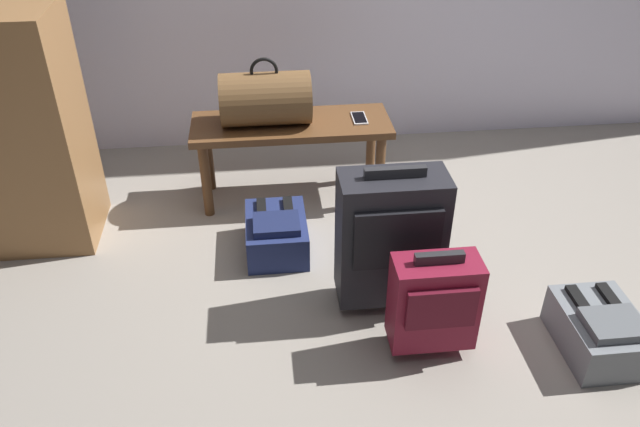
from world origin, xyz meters
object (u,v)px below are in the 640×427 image
object	(u,v)px
bench	(291,134)
suitcase_upright_charcoal	(391,237)
backpack_navy	(276,233)
backpack_grey	(599,331)
duffel_bag_brown	(265,99)
side_cabinet	(15,132)
suitcase_small_burgundy	(434,302)
cell_phone	(359,118)

from	to	relation	value
bench	suitcase_upright_charcoal	xyz separation A→B (m)	(0.33, -0.88, -0.03)
backpack_navy	backpack_grey	world-z (taller)	same
suitcase_upright_charcoal	backpack_navy	world-z (taller)	suitcase_upright_charcoal
duffel_bag_brown	side_cabinet	world-z (taller)	side_cabinet
backpack_navy	bench	bearing A→B (deg)	76.90
suitcase_upright_charcoal	side_cabinet	size ratio (longest dim) A/B	0.59
suitcase_upright_charcoal	side_cabinet	xyz separation A→B (m)	(-1.58, 0.68, 0.22)
bench	suitcase_small_burgundy	distance (m)	1.26
duffel_bag_brown	side_cabinet	size ratio (longest dim) A/B	0.40
duffel_bag_brown	backpack_navy	distance (m)	0.67
backpack_navy	side_cabinet	world-z (taller)	side_cabinet
duffel_bag_brown	cell_phone	xyz separation A→B (m)	(0.47, -0.00, -0.13)
cell_phone	backpack_navy	xyz separation A→B (m)	(-0.46, -0.47, -0.35)
backpack_navy	duffel_bag_brown	bearing A→B (deg)	91.46
backpack_navy	backpack_grey	size ratio (longest dim) A/B	1.00
bench	suitcase_upright_charcoal	bearing A→B (deg)	-69.28
suitcase_upright_charcoal	side_cabinet	bearing A→B (deg)	156.79
bench	suitcase_small_burgundy	bearing A→B (deg)	-69.23
backpack_navy	side_cabinet	distance (m)	1.25
duffel_bag_brown	suitcase_small_burgundy	xyz separation A→B (m)	(0.57, -1.17, -0.33)
suitcase_small_burgundy	backpack_navy	xyz separation A→B (m)	(-0.55, 0.70, -0.15)
duffel_bag_brown	side_cabinet	xyz separation A→B (m)	(-1.12, -0.21, -0.02)
backpack_grey	duffel_bag_brown	bearing A→B (deg)	134.20
bench	cell_phone	size ratio (longest dim) A/B	6.94
cell_phone	backpack_grey	xyz separation A→B (m)	(0.74, -1.24, -0.35)
bench	duffel_bag_brown	distance (m)	0.23
backpack_grey	side_cabinet	world-z (taller)	side_cabinet
duffel_bag_brown	backpack_navy	xyz separation A→B (m)	(0.01, -0.47, -0.47)
duffel_bag_brown	backpack_grey	world-z (taller)	duffel_bag_brown
side_cabinet	cell_phone	bearing A→B (deg)	7.31
bench	cell_phone	distance (m)	0.35
duffel_bag_brown	suitcase_upright_charcoal	size ratio (longest dim) A/B	0.68
backpack_grey	suitcase_small_burgundy	bearing A→B (deg)	173.56
bench	duffel_bag_brown	size ratio (longest dim) A/B	2.27
suitcase_upright_charcoal	side_cabinet	distance (m)	1.73
cell_phone	side_cabinet	size ratio (longest dim) A/B	0.13
cell_phone	backpack_grey	bearing A→B (deg)	-59.11
bench	backpack_navy	bearing A→B (deg)	-103.10
cell_phone	suitcase_small_burgundy	distance (m)	1.19
suitcase_small_burgundy	backpack_grey	distance (m)	0.67
duffel_bag_brown	cell_phone	distance (m)	0.48
backpack_navy	backpack_grey	bearing A→B (deg)	-32.86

